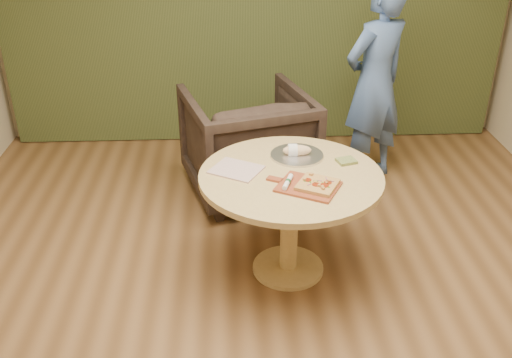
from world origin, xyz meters
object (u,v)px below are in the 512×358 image
(pizza_paddle, at_px, (307,186))
(bread_roll, at_px, (296,150))
(serving_tray, at_px, (297,155))
(cutlery_roll, at_px, (288,182))
(armchair, at_px, (247,138))
(person_standing, at_px, (375,83))
(flatbread_pizza, at_px, (318,184))
(pedestal_table, at_px, (290,193))

(pizza_paddle, distance_m, bread_roll, 0.44)
(serving_tray, bearing_deg, cutlery_roll, -103.91)
(serving_tray, distance_m, armchair, 0.98)
(pizza_paddle, xyz_separation_m, cutlery_roll, (-0.11, 0.02, 0.02))
(pizza_paddle, relative_size, bread_roll, 2.44)
(cutlery_roll, distance_m, serving_tray, 0.43)
(person_standing, bearing_deg, flatbread_pizza, 34.18)
(pizza_paddle, distance_m, person_standing, 1.72)
(pedestal_table, relative_size, cutlery_roll, 6.04)
(pedestal_table, bearing_deg, flatbread_pizza, -54.66)
(cutlery_roll, height_order, serving_tray, cutlery_roll)
(cutlery_roll, relative_size, person_standing, 0.11)
(cutlery_roll, height_order, bread_roll, bread_roll)
(serving_tray, xyz_separation_m, bread_roll, (-0.01, -0.00, 0.04))
(cutlery_roll, bearing_deg, bread_roll, 96.50)
(armchair, distance_m, person_standing, 1.16)
(person_standing, bearing_deg, bread_roll, 23.09)
(armchair, bearing_deg, bread_roll, 92.07)
(serving_tray, height_order, bread_roll, bread_roll)
(pizza_paddle, bearing_deg, pedestal_table, 140.61)
(pizza_paddle, xyz_separation_m, serving_tray, (-0.01, 0.43, -0.00))
(cutlery_roll, height_order, armchair, armchair)
(pedestal_table, xyz_separation_m, cutlery_roll, (-0.04, -0.16, 0.17))
(flatbread_pizza, height_order, person_standing, person_standing)
(armchair, xyz_separation_m, person_standing, (1.08, 0.21, 0.38))
(pedestal_table, xyz_separation_m, armchair, (-0.24, 1.14, -0.12))
(pizza_paddle, distance_m, flatbread_pizza, 0.07)
(bread_roll, relative_size, person_standing, 0.11)
(pizza_paddle, relative_size, person_standing, 0.27)
(pizza_paddle, bearing_deg, person_standing, 91.41)
(pedestal_table, relative_size, pizza_paddle, 2.50)
(cutlery_roll, xyz_separation_m, serving_tray, (0.10, 0.41, -0.02))
(flatbread_pizza, xyz_separation_m, serving_tray, (-0.07, 0.45, -0.02))
(flatbread_pizza, xyz_separation_m, person_standing, (0.70, 1.55, 0.10))
(pedestal_table, distance_m, flatbread_pizza, 0.29)
(flatbread_pizza, height_order, armchair, armchair)
(pedestal_table, distance_m, pizza_paddle, 0.25)
(bread_roll, distance_m, armchair, 0.98)
(pedestal_table, height_order, armchair, armchair)
(cutlery_roll, relative_size, bread_roll, 1.01)
(pedestal_table, distance_m, person_standing, 1.62)
(serving_tray, bearing_deg, bread_roll, -180.00)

